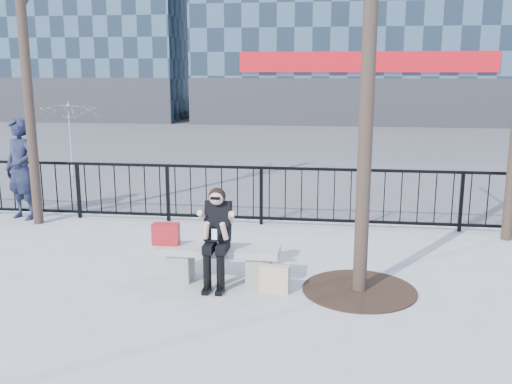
# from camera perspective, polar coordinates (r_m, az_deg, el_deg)

# --- Properties ---
(ground) EXTENTS (120.00, 120.00, 0.00)m
(ground) POSITION_cam_1_polar(r_m,az_deg,el_deg) (7.99, -3.66, -8.87)
(ground) COLOR gray
(ground) RESTS_ON ground
(street_surface) EXTENTS (60.00, 23.00, 0.01)m
(street_surface) POSITION_cam_1_polar(r_m,az_deg,el_deg) (22.53, 3.88, 4.89)
(street_surface) COLOR #474747
(street_surface) RESTS_ON ground
(railing) EXTENTS (14.00, 0.06, 1.10)m
(railing) POSITION_cam_1_polar(r_m,az_deg,el_deg) (10.66, -0.54, -0.33)
(railing) COLOR black
(railing) RESTS_ON ground
(tree_grate) EXTENTS (1.50, 1.50, 0.02)m
(tree_grate) POSITION_cam_1_polar(r_m,az_deg,el_deg) (7.76, 10.28, -9.61)
(tree_grate) COLOR black
(tree_grate) RESTS_ON ground
(bench_main) EXTENTS (1.65, 0.46, 0.49)m
(bench_main) POSITION_cam_1_polar(r_m,az_deg,el_deg) (7.88, -3.69, -6.83)
(bench_main) COLOR gray
(bench_main) RESTS_ON ground
(seated_woman) EXTENTS (0.50, 0.64, 1.34)m
(seated_woman) POSITION_cam_1_polar(r_m,az_deg,el_deg) (7.62, -3.97, -4.59)
(seated_woman) COLOR black
(seated_woman) RESTS_ON ground
(handbag) EXTENTS (0.37, 0.18, 0.30)m
(handbag) POSITION_cam_1_polar(r_m,az_deg,el_deg) (7.98, -9.00, -4.17)
(handbag) COLOR #AB151C
(handbag) RESTS_ON bench_main
(shopping_bag) EXTENTS (0.40, 0.19, 0.36)m
(shopping_bag) POSITION_cam_1_polar(r_m,az_deg,el_deg) (7.54, 1.89, -8.69)
(shopping_bag) COLOR beige
(shopping_bag) RESTS_ON ground
(standing_man) EXTENTS (0.83, 0.67, 1.95)m
(standing_man) POSITION_cam_1_polar(r_m,az_deg,el_deg) (11.87, -22.45, 2.12)
(standing_man) COLOR black
(standing_man) RESTS_ON ground
(vendor_umbrella) EXTENTS (2.37, 2.41, 2.06)m
(vendor_umbrella) POSITION_cam_1_polar(r_m,az_deg,el_deg) (15.92, -18.13, 4.98)
(vendor_umbrella) COLOR gold
(vendor_umbrella) RESTS_ON ground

